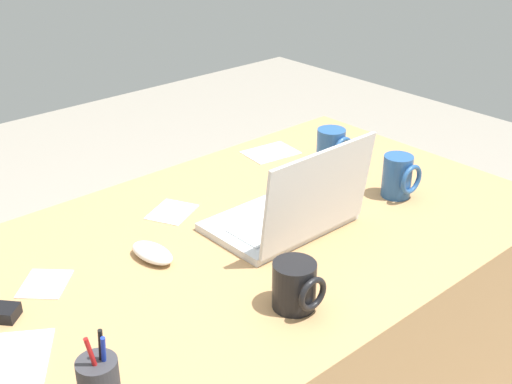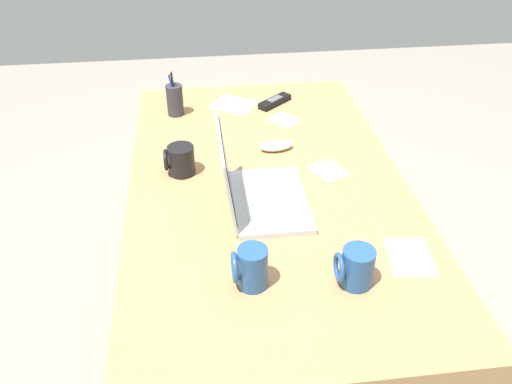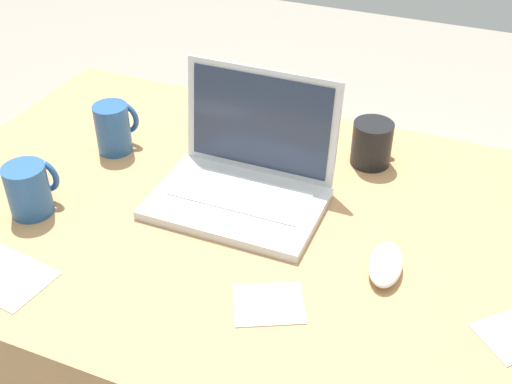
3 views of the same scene
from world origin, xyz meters
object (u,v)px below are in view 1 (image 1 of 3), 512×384
object	(u,v)px
computer_mouse	(152,253)
coffee_mug_spare	(296,286)
coffee_mug_white	(332,147)
coffee_mug_tall	(399,176)
laptop	(291,212)

from	to	relation	value
computer_mouse	coffee_mug_spare	bearing A→B (deg)	101.77
coffee_mug_white	coffee_mug_tall	size ratio (longest dim) A/B	0.93
computer_mouse	coffee_mug_white	bearing A→B (deg)	-179.01
laptop	coffee_mug_white	world-z (taller)	laptop
coffee_mug_spare	computer_mouse	bearing A→B (deg)	-71.58
computer_mouse	coffee_mug_white	xyz separation A→B (m)	(-0.66, -0.09, 0.04)
computer_mouse	coffee_mug_white	size ratio (longest dim) A/B	1.12
coffee_mug_tall	coffee_mug_spare	world-z (taller)	coffee_mug_tall
coffee_mug_spare	coffee_mug_tall	bearing A→B (deg)	-162.82
laptop	coffee_mug_tall	size ratio (longest dim) A/B	2.99
coffee_mug_white	coffee_mug_spare	bearing A→B (deg)	36.74
laptop	coffee_mug_spare	xyz separation A→B (m)	(0.20, 0.22, -0.00)
laptop	coffee_mug_spare	world-z (taller)	laptop
computer_mouse	coffee_mug_tall	xyz separation A→B (m)	(-0.64, 0.16, 0.04)
laptop	coffee_mug_white	size ratio (longest dim) A/B	3.20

